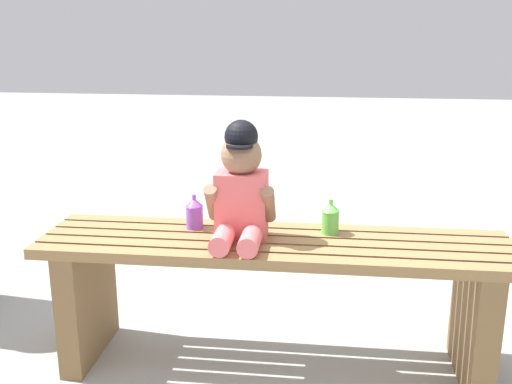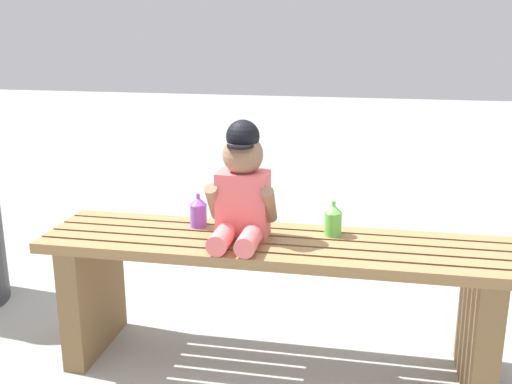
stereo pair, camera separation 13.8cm
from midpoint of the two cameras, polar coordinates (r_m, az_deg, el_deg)
name	(u,v)px [view 2 (the right image)]	position (r m, az deg, el deg)	size (l,w,h in m)	color
ground_plane	(274,365)	(2.26, 3.52, -15.98)	(16.00, 16.00, 0.00)	#999993
park_bench	(275,283)	(2.11, 3.67, -8.63)	(1.60, 0.38, 0.48)	olive
child_figure	(242,189)	(2.01, 0.63, 0.31)	(0.23, 0.27, 0.40)	#E56666
sippy_cup_left	(198,211)	(2.17, -3.65, -1.83)	(0.06, 0.06, 0.12)	#8C4CCC
sippy_cup_right	(333,219)	(2.10, 9.15, -2.58)	(0.06, 0.06, 0.12)	#66CC4C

